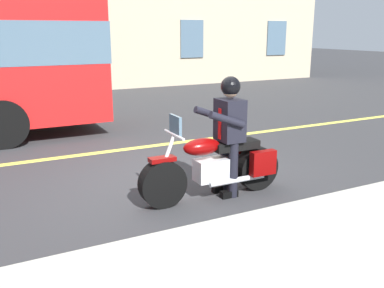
{
  "coord_description": "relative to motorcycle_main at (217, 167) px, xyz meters",
  "views": [
    {
      "loc": [
        2.63,
        6.11,
        2.35
      ],
      "look_at": [
        -0.12,
        0.74,
        0.75
      ],
      "focal_mm": 40.01,
      "sensor_mm": 36.0,
      "label": 1
    }
  ],
  "objects": [
    {
      "name": "motorcycle_main",
      "position": [
        0.0,
        0.0,
        0.0
      ],
      "size": [
        2.21,
        0.6,
        1.26
      ],
      "color": "black",
      "rests_on": "ground_plane"
    },
    {
      "name": "lane_center_stripe",
      "position": [
        0.36,
        -3.04,
        -0.45
      ],
      "size": [
        60.0,
        0.16,
        0.01
      ],
      "primitive_type": "cube",
      "color": "#E5DB4C",
      "rests_on": "ground_plane"
    },
    {
      "name": "rider_main",
      "position": [
        -0.19,
        -0.0,
        0.58
      ],
      "size": [
        0.62,
        0.54,
        1.74
      ],
      "color": "black",
      "rests_on": "ground_plane"
    },
    {
      "name": "ground_plane",
      "position": [
        0.36,
        -1.04,
        -0.45
      ],
      "size": [
        80.0,
        80.0,
        0.0
      ],
      "primitive_type": "plane",
      "color": "#333335"
    }
  ]
}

